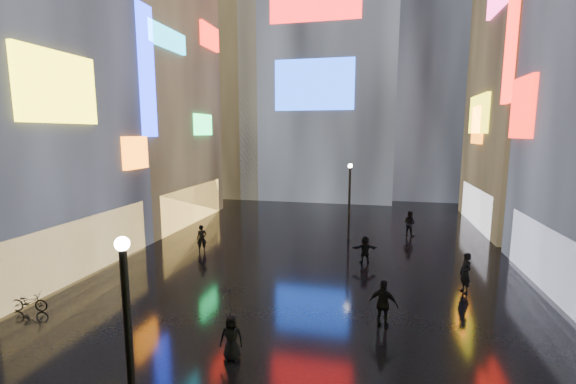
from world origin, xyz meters
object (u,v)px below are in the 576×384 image
(bicycle, at_px, (29,302))
(pedestrian_3, at_px, (384,304))
(lamp_far, at_px, (349,197))
(lamp_near, at_px, (129,341))

(bicycle, bearing_deg, pedestrian_3, -93.90)
(lamp_far, xyz_separation_m, bicycle, (-11.99, -13.94, -2.54))
(pedestrian_3, relative_size, bicycle, 1.21)
(lamp_near, distance_m, bicycle, 10.69)
(pedestrian_3, xyz_separation_m, bicycle, (-14.11, -1.88, -0.52))
(bicycle, bearing_deg, lamp_far, -52.17)
(lamp_far, bearing_deg, lamp_near, -99.44)
(lamp_far, relative_size, pedestrian_3, 2.82)
(lamp_far, xyz_separation_m, pedestrian_3, (2.12, -12.07, -2.02))
(lamp_far, bearing_deg, pedestrian_3, -80.03)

